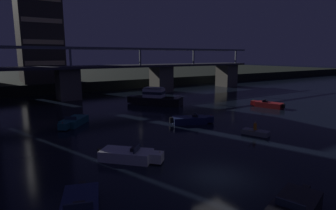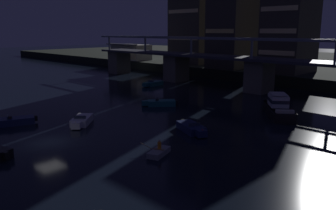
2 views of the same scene
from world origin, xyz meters
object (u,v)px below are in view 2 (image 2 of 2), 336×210
Objects in this scene: tower_central at (291,20)px; speedboat_near_center at (153,84)px; waterfront_pavilion at (131,52)px; speedboat_far_center at (14,121)px; river_bridge at (260,69)px; cabin_cruiser_near_left at (278,107)px; speedboat_mid_center at (82,121)px; dinghy_with_paddler at (159,152)px; speedboat_far_right at (160,103)px; speedboat_far_left at (192,128)px.

tower_central reaches higher than speedboat_near_center.
speedboat_far_center is (40.81, -50.74, -4.02)m from waterfront_pavilion.
cabin_cruiser_near_left is at bearing -51.59° from river_bridge.
speedboat_mid_center is 0.87× the size of speedboat_far_center.
cabin_cruiser_near_left is at bearing -10.27° from speedboat_near_center.
speedboat_far_right is at bearing 135.73° from dinghy_with_paddler.
dinghy_with_paddler is at bearing -91.31° from cabin_cruiser_near_left.
speedboat_far_left is at bearing 36.64° from speedboat_far_center.
cabin_cruiser_near_left reaches higher than speedboat_mid_center.
speedboat_far_right is (4.61, 18.95, 0.00)m from speedboat_far_center.
waterfront_pavilion reaches higher than speedboat_far_right.
speedboat_far_left and speedboat_far_center have the same top height.
speedboat_far_center is (-5.30, -5.62, 0.00)m from speedboat_mid_center.
speedboat_far_left is 7.76m from dinghy_with_paddler.
speedboat_near_center is 1.18× the size of speedboat_mid_center.
waterfront_pavilion is 65.24m from speedboat_far_center.
tower_central is 4.27× the size of speedboat_far_left.
dinghy_with_paddler reaches higher than speedboat_near_center.
tower_central is 4.11× the size of speedboat_near_center.
speedboat_mid_center is at bearing -125.44° from cabin_cruiser_near_left.
tower_central is 30.63m from speedboat_near_center.
tower_central is at bearing 53.39° from speedboat_near_center.
speedboat_far_center is 19.63m from dinghy_with_paddler.
speedboat_near_center is at bearing 120.78° from speedboat_mid_center.
waterfront_pavilion reaches higher than speedboat_mid_center.
dinghy_with_paddler is at bearing -73.47° from river_bridge.
river_bridge reaches higher than dinghy_with_paddler.
tower_central is 49.31m from speedboat_mid_center.
speedboat_far_left is (57.26, -38.50, -4.02)m from waterfront_pavilion.
waterfront_pavilion is 2.72× the size of speedboat_far_right.
waterfront_pavilion is at bearing 166.53° from river_bridge.
speedboat_near_center is at bearing 107.49° from speedboat_far_center.
waterfront_pavilion is at bearing 147.36° from speedboat_near_center.
speedboat_near_center is at bearing 137.94° from dinghy_with_paddler.
dinghy_with_paddler is at bearing -44.27° from speedboat_far_right.
speedboat_mid_center is 13.72m from dinghy_with_paddler.
waterfront_pavilion is 4.40× the size of dinghy_with_paddler.
speedboat_far_right is (45.41, -31.79, -4.02)m from waterfront_pavilion.
cabin_cruiser_near_left is at bearing 23.87° from speedboat_far_right.
speedboat_far_center is at bearing -103.66° from speedboat_far_right.
speedboat_far_left is at bearing -29.52° from speedboat_far_right.
tower_central is at bearing 82.53° from speedboat_far_center.
river_bridge is at bearing -13.47° from waterfront_pavilion.
speedboat_far_right is at bearing 92.99° from speedboat_mid_center.
cabin_cruiser_near_left reaches higher than dinghy_with_paddler.
tower_central reaches higher than dinghy_with_paddler.
speedboat_near_center is 32.10m from speedboat_far_left.
speedboat_near_center is 38.68m from dinghy_with_paddler.
speedboat_far_left is 0.98× the size of speedboat_far_center.
river_bridge reaches higher than cabin_cruiser_near_left.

